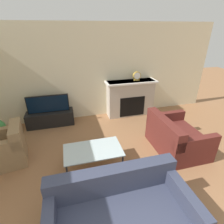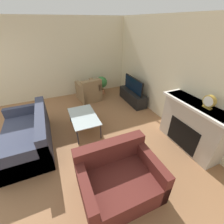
# 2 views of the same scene
# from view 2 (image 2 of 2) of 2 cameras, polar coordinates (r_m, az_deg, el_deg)

# --- Properties ---
(wall_back) EXTENTS (8.15, 0.06, 2.70)m
(wall_back) POSITION_cam_2_polar(r_m,az_deg,el_deg) (4.45, 19.58, 14.13)
(wall_back) COLOR beige
(wall_back) RESTS_ON ground_plane
(wall_left) EXTENTS (0.06, 7.76, 2.70)m
(wall_left) POSITION_cam_2_polar(r_m,az_deg,el_deg) (5.89, -18.72, 18.25)
(wall_left) COLOR beige
(wall_left) RESTS_ON ground_plane
(fireplace) EXTENTS (1.56, 0.48, 1.10)m
(fireplace) POSITION_cam_2_polar(r_m,az_deg,el_deg) (3.76, 28.11, -4.36)
(fireplace) COLOR #BCB2A3
(fireplace) RESTS_ON ground_plane
(tv_stand) EXTENTS (1.29, 0.41, 0.41)m
(tv_stand) POSITION_cam_2_polar(r_m,az_deg,el_deg) (5.46, 7.85, 5.81)
(tv_stand) COLOR black
(tv_stand) RESTS_ON ground_plane
(tv) EXTENTS (1.11, 0.06, 0.49)m
(tv) POSITION_cam_2_polar(r_m,az_deg,el_deg) (5.28, 8.19, 10.22)
(tv) COLOR black
(tv) RESTS_ON tv_stand
(couch_sectional) EXTENTS (1.85, 0.99, 0.82)m
(couch_sectional) POSITION_cam_2_polar(r_m,az_deg,el_deg) (3.95, -29.06, -8.22)
(couch_sectional) COLOR #33384C
(couch_sectional) RESTS_ON ground_plane
(couch_loveseat) EXTENTS (0.98, 1.27, 0.82)m
(couch_loveseat) POSITION_cam_2_polar(r_m,az_deg,el_deg) (2.75, 2.37, -24.05)
(couch_loveseat) COLOR #5B231E
(couch_loveseat) RESTS_ON ground_plane
(armchair_by_window) EXTENTS (0.89, 0.83, 0.82)m
(armchair_by_window) POSITION_cam_2_polar(r_m,az_deg,el_deg) (5.60, -8.70, 7.52)
(armchair_by_window) COLOR #8C704C
(armchair_by_window) RESTS_ON ground_plane
(coffee_table) EXTENTS (1.11, 0.65, 0.43)m
(coffee_table) POSITION_cam_2_polar(r_m,az_deg,el_deg) (3.98, -10.77, -1.91)
(coffee_table) COLOR #333338
(coffee_table) RESTS_ON ground_plane
(potted_plant) EXTENTS (0.43, 0.43, 0.70)m
(potted_plant) POSITION_cam_2_polar(r_m,az_deg,el_deg) (5.98, -3.98, 10.88)
(potted_plant) COLOR #AD704C
(potted_plant) RESTS_ON ground_plane
(mantel_clock) EXTENTS (0.24, 0.07, 0.27)m
(mantel_clock) POSITION_cam_2_polar(r_m,az_deg,el_deg) (3.38, 33.06, 3.33)
(mantel_clock) COLOR #B79338
(mantel_clock) RESTS_ON fireplace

